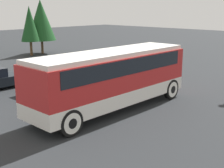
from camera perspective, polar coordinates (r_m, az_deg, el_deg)
name	(u,v)px	position (r m, az deg, el deg)	size (l,w,h in m)	color
ground_plane	(112,110)	(16.86, 0.00, -4.71)	(120.00, 120.00, 0.00)	#26282B
tour_bus	(113,75)	(16.42, 0.23, 1.74)	(9.82, 2.61, 3.17)	silver
parked_car_near	(53,82)	(20.57, -10.70, 0.30)	(4.19, 1.94, 1.25)	navy
tree_left	(30,24)	(36.50, -14.82, 10.59)	(2.06, 2.06, 5.54)	brown
tree_right	(41,20)	(37.91, -12.88, 11.33)	(3.32, 3.32, 6.25)	brown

